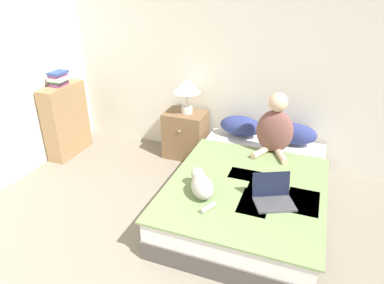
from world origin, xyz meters
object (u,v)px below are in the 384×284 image
(bed, at_px, (249,192))
(pillow_near, at_px, (241,126))
(book_stack_top, at_px, (59,78))
(cat_tabby, at_px, (202,185))
(pillow_far, at_px, (294,134))
(table_lamp, at_px, (187,88))
(bookshelf, at_px, (66,120))
(nightstand, at_px, (186,134))
(person_sitting, at_px, (275,128))
(laptop_open, at_px, (273,197))

(bed, relative_size, pillow_near, 4.03)
(bed, xyz_separation_m, book_stack_top, (-2.52, 0.37, 0.84))
(bed, xyz_separation_m, cat_tabby, (-0.35, -0.47, 0.30))
(pillow_far, relative_size, cat_tabby, 1.11)
(table_lamp, bearing_deg, book_stack_top, -162.44)
(book_stack_top, bearing_deg, pillow_far, 10.48)
(cat_tabby, bearing_deg, pillow_near, -34.93)
(cat_tabby, height_order, bookshelf, bookshelf)
(pillow_near, distance_m, bookshelf, 2.27)
(bed, distance_m, nightstand, 1.34)
(pillow_far, height_order, book_stack_top, book_stack_top)
(pillow_far, distance_m, book_stack_top, 2.94)
(nightstand, bearing_deg, person_sitting, -12.04)
(bed, distance_m, table_lamp, 1.51)
(bed, relative_size, person_sitting, 3.02)
(pillow_near, xyz_separation_m, cat_tabby, (-0.03, -1.37, -0.02))
(bed, xyz_separation_m, laptop_open, (0.27, -0.36, 0.25))
(bookshelf, xyz_separation_m, book_stack_top, (-0.00, 0.00, 0.56))
(pillow_near, height_order, cat_tabby, pillow_near)
(book_stack_top, bearing_deg, bed, -8.28)
(pillow_near, bearing_deg, book_stack_top, -166.60)
(bed, relative_size, pillow_far, 4.03)
(laptop_open, relative_size, book_stack_top, 1.71)
(person_sitting, xyz_separation_m, laptop_open, (0.15, -0.96, -0.24))
(cat_tabby, bearing_deg, laptop_open, -113.09)
(pillow_near, height_order, nightstand, pillow_near)
(laptop_open, bearing_deg, pillow_near, 89.29)
(bed, relative_size, table_lamp, 4.73)
(bed, relative_size, cat_tabby, 4.47)
(bed, distance_m, book_stack_top, 2.69)
(nightstand, relative_size, bookshelf, 0.65)
(pillow_near, height_order, bookshelf, bookshelf)
(pillow_near, height_order, book_stack_top, book_stack_top)
(nightstand, bearing_deg, cat_tabby, -62.69)
(nightstand, distance_m, table_lamp, 0.64)
(laptop_open, height_order, bookshelf, bookshelf)
(laptop_open, xyz_separation_m, table_lamp, (-1.28, 1.21, 0.50))
(person_sitting, bearing_deg, cat_tabby, -113.80)
(person_sitting, height_order, cat_tabby, person_sitting)
(book_stack_top, bearing_deg, nightstand, 17.77)
(pillow_near, bearing_deg, bookshelf, -166.59)
(pillow_far, bearing_deg, person_sitting, -123.58)
(bed, distance_m, pillow_far, 1.00)
(pillow_far, distance_m, bookshelf, 2.89)
(pillow_far, distance_m, cat_tabby, 1.52)
(book_stack_top, bearing_deg, bookshelf, -48.78)
(pillow_near, distance_m, nightstand, 0.75)
(table_lamp, height_order, book_stack_top, book_stack_top)
(pillow_near, relative_size, book_stack_top, 2.08)
(book_stack_top, bearing_deg, person_sitting, 5.01)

